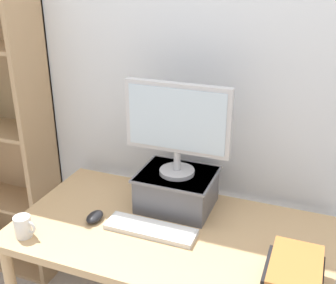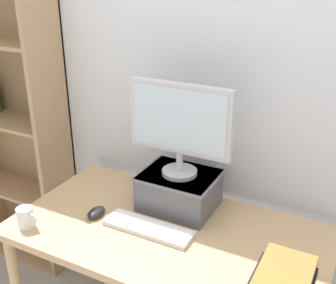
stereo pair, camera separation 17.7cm
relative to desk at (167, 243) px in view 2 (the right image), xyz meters
The scene contains 9 objects.
back_wall 0.80m from the desk, 90.00° to the left, with size 7.00×0.08×2.60m.
desk is the anchor object (origin of this frame).
bookshelf_unit 1.30m from the desk, 165.64° to the left, with size 0.70×0.28×1.85m.
riser_box 0.26m from the desk, 100.91° to the left, with size 0.36×0.29×0.18m.
computer_monitor 0.54m from the desk, 100.99° to the left, with size 0.48×0.16×0.43m.
keyboard 0.12m from the desk, 148.42° to the right, with size 0.40×0.12×0.02m.
computer_mouse 0.36m from the desk, behind, with size 0.06×0.10×0.04m.
book_stack 0.59m from the desk, 18.32° to the right, with size 0.20×0.27×0.12m.
coffee_mug 0.63m from the desk, 154.19° to the right, with size 0.10×0.07×0.09m.
Camera 2 is at (0.71, -1.37, 1.80)m, focal length 45.00 mm.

